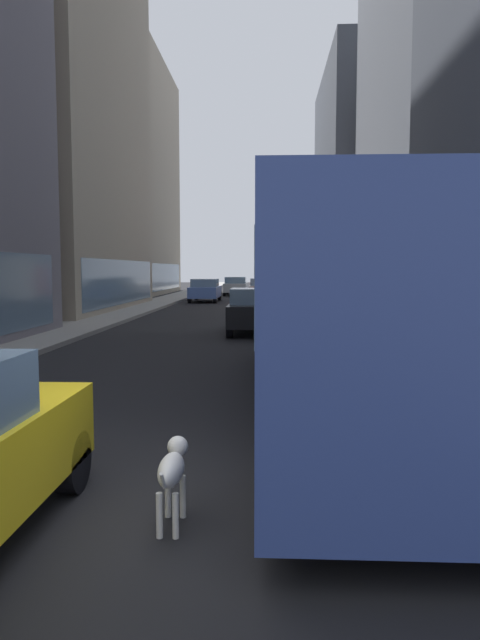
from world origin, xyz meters
The scene contains 12 objects.
ground_plane centered at (0.00, 35.00, 0.00)m, with size 120.00×120.00×0.00m, color black.
sidewalk_left centered at (-5.70, 35.00, 0.07)m, with size 2.40×110.00×0.15m, color gray.
sidewalk_right centered at (5.70, 35.00, 0.07)m, with size 2.40×110.00×0.15m, color #9E9991.
building_left_far centered at (-11.90, 46.17, 10.61)m, with size 8.03×21.42×21.23m.
building_right_far centered at (11.90, 46.47, 9.78)m, with size 10.90×18.95×19.57m.
transit_bus centered at (2.80, 4.21, 1.78)m, with size 2.78×11.53×3.05m.
car_blue_hatchback centered at (-2.80, 34.96, 0.83)m, with size 1.95×4.62×1.62m.
car_white_van centered at (1.20, 37.73, 0.82)m, with size 1.87×4.09×1.62m.
car_silver_sedan centered at (-1.20, 45.05, 0.82)m, with size 1.94×4.47×1.62m.
car_black_suv centered at (1.20, 15.21, 0.82)m, with size 1.93×4.04×1.62m.
box_truck centered at (2.80, 30.12, 1.67)m, with size 2.30×7.50×3.05m.
dalmatian_dog centered at (0.76, -0.40, 0.51)m, with size 0.22×0.96×0.72m.
Camera 1 is at (1.61, -5.37, 2.31)m, focal length 32.14 mm.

